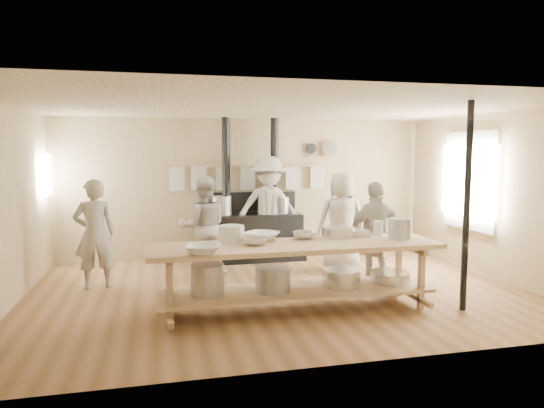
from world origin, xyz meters
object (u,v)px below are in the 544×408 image
at_px(chair, 379,240).
at_px(cook_center, 342,221).
at_px(roasting_pan, 353,233).
at_px(prep_table, 296,270).
at_px(cook_far_left, 95,234).
at_px(stove, 251,231).
at_px(cook_by_window, 268,209).
at_px(cook_left, 203,227).
at_px(cook_right, 376,234).

bearing_deg(chair, cook_center, -159.43).
xyz_separation_m(cook_center, roasting_pan, (-0.43, -1.50, 0.06)).
height_order(prep_table, cook_far_left, cook_far_left).
distance_m(stove, cook_far_left, 2.92).
xyz_separation_m(cook_by_window, chair, (2.20, 0.02, -0.67)).
bearing_deg(cook_left, cook_by_window, -144.78).
height_order(cook_far_left, roasting_pan, cook_far_left).
height_order(cook_left, cook_center, cook_center).
bearing_deg(roasting_pan, cook_left, 138.34).
distance_m(cook_far_left, chair, 5.22).
relative_size(prep_table, cook_far_left, 2.25).
height_order(cook_right, roasting_pan, cook_right).
height_order(stove, cook_right, stove).
bearing_deg(chair, roasting_pan, -143.09).
relative_size(cook_far_left, chair, 1.66).
relative_size(cook_center, chair, 1.73).
xyz_separation_m(stove, cook_center, (1.31, -1.19, 0.31)).
bearing_deg(cook_left, chair, -165.15).
bearing_deg(cook_center, cook_right, 108.58).
xyz_separation_m(stove, chair, (2.49, -0.15, -0.24)).
bearing_deg(roasting_pan, cook_by_window, 103.23).
bearing_deg(cook_far_left, cook_right, 157.82).
xyz_separation_m(cook_right, chair, (1.04, 2.05, -0.49)).
bearing_deg(roasting_pan, chair, 57.64).
xyz_separation_m(cook_by_window, roasting_pan, (0.59, -2.52, -0.06)).
bearing_deg(cook_left, cook_center, 176.70).
bearing_deg(cook_left, prep_table, 116.30).
xyz_separation_m(cook_left, cook_center, (2.27, -0.15, 0.04)).
xyz_separation_m(cook_right, cook_by_window, (-1.16, 2.03, 0.18)).
relative_size(prep_table, chair, 3.73).
distance_m(cook_far_left, cook_right, 4.09).
xyz_separation_m(cook_left, chair, (3.46, 0.89, -0.51)).
relative_size(stove, chair, 2.69).
height_order(stove, prep_table, stove).
xyz_separation_m(cook_far_left, chair, (5.05, 1.23, -0.51)).
distance_m(prep_table, cook_left, 2.21).
distance_m(stove, cook_right, 2.65).
xyz_separation_m(cook_far_left, roasting_pan, (3.44, -1.31, 0.09)).
bearing_deg(roasting_pan, cook_center, 74.14).
height_order(stove, cook_far_left, stove).
xyz_separation_m(prep_table, roasting_pan, (0.89, 0.33, 0.37)).
bearing_deg(chair, cook_left, 173.76).
xyz_separation_m(cook_far_left, cook_left, (1.59, 0.34, -0.00)).
relative_size(chair, roasting_pan, 2.45).
bearing_deg(prep_table, cook_right, 29.36).
distance_m(cook_far_left, cook_left, 1.63).
xyz_separation_m(cook_center, chair, (1.18, 1.04, -0.55)).
bearing_deg(cook_center, cook_left, 6.85).
xyz_separation_m(stove, cook_by_window, (0.29, -0.17, 0.43)).
bearing_deg(prep_table, roasting_pan, 20.38).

